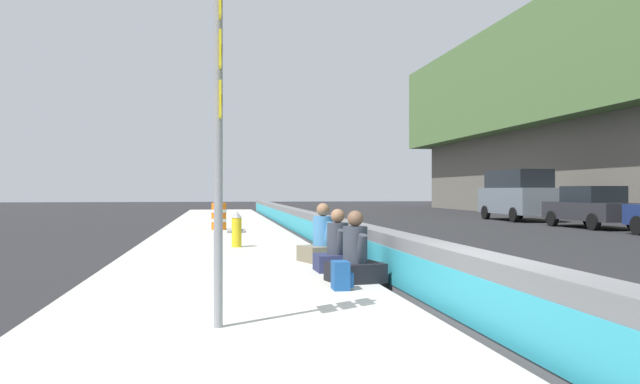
{
  "coord_description": "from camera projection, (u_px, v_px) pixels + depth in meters",
  "views": [
    {
      "loc": [
        -6.45,
        2.8,
        1.53
      ],
      "look_at": [
        9.16,
        0.29,
        1.49
      ],
      "focal_mm": 35.34,
      "sensor_mm": 36.0,
      "label": 1
    }
  ],
  "objects": [
    {
      "name": "parked_car_fourth",
      "position": [
        592.0,
        207.0,
        25.61
      ],
      "size": [
        4.54,
        2.03,
        1.71
      ],
      "color": "#28282D",
      "rests_on": "ground_plane"
    },
    {
      "name": "seated_person_middle",
      "position": [
        338.0,
        251.0,
        10.87
      ],
      "size": [
        0.69,
        0.78,
        1.07
      ],
      "color": "#23284C",
      "rests_on": "sidewalk_strip"
    },
    {
      "name": "parked_car_midline",
      "position": [
        517.0,
        194.0,
        31.92
      ],
      "size": [
        5.1,
        2.1,
        2.56
      ],
      "color": "slate",
      "rests_on": "ground_plane"
    },
    {
      "name": "construction_barrel",
      "position": [
        219.0,
        216.0,
        22.29
      ],
      "size": [
        0.54,
        0.54,
        0.95
      ],
      "color": "orange",
      "rests_on": "sidewalk_strip"
    },
    {
      "name": "fire_hydrant",
      "position": [
        237.0,
        229.0,
        15.45
      ],
      "size": [
        0.26,
        0.46,
        0.88
      ],
      "color": "gold",
      "rests_on": "sidewalk_strip"
    },
    {
      "name": "seated_person_foreground",
      "position": [
        355.0,
        259.0,
        9.58
      ],
      "size": [
        0.81,
        0.9,
        1.09
      ],
      "color": "black",
      "rests_on": "sidewalk_strip"
    },
    {
      "name": "seated_person_rear",
      "position": [
        323.0,
        243.0,
        12.34
      ],
      "size": [
        0.92,
        1.0,
        1.14
      ],
      "color": "#706651",
      "rests_on": "sidewalk_strip"
    },
    {
      "name": "route_sign_post",
      "position": [
        219.0,
        121.0,
        6.39
      ],
      "size": [
        0.44,
        0.09,
        3.6
      ],
      "color": "gray",
      "rests_on": "sidewalk_strip"
    },
    {
      "name": "sidewalk_strip",
      "position": [
        234.0,
        334.0,
        6.39
      ],
      "size": [
        80.0,
        4.4,
        0.14
      ],
      "primitive_type": "cube",
      "color": "#B5B2A8",
      "rests_on": "ground_plane"
    },
    {
      "name": "ground_plane",
      "position": [
        481.0,
        332.0,
        6.81
      ],
      "size": [
        160.0,
        160.0,
        0.0
      ],
      "primitive_type": "plane",
      "color": "#232326",
      "rests_on": "ground"
    },
    {
      "name": "jersey_barrier",
      "position": [
        480.0,
        293.0,
        6.81
      ],
      "size": [
        76.0,
        0.45,
        0.85
      ],
      "color": "slate",
      "rests_on": "ground_plane"
    },
    {
      "name": "backpack",
      "position": [
        341.0,
        276.0,
        8.82
      ],
      "size": [
        0.32,
        0.28,
        0.4
      ],
      "color": "navy",
      "rests_on": "sidewalk_strip"
    }
  ]
}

